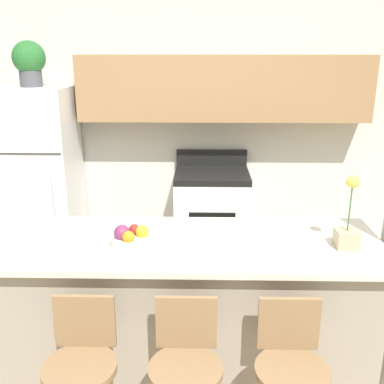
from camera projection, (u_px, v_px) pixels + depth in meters
The scene contains 11 objects.
wall_back at pixel (206, 113), 4.44m from camera, with size 5.60×0.38×2.55m.
counter_bar at pixel (189, 317), 2.71m from camera, with size 2.20×0.77×1.01m.
refrigerator at pixel (42, 177), 4.36m from camera, with size 0.67×0.68×1.72m.
stove_range at pixel (211, 215), 4.48m from camera, with size 0.72×0.61×1.07m.
bar_stool_left at pixel (82, 366), 2.14m from camera, with size 0.35×0.35×0.92m.
bar_stool_mid at pixel (186, 368), 2.13m from camera, with size 0.35×0.35×0.92m.
bar_stool_right at pixel (291, 369), 2.12m from camera, with size 0.35×0.35×0.92m.
potted_plant_on_fridge at pixel (29, 61), 4.03m from camera, with size 0.30×0.30×0.40m.
orchid_vase at pixel (348, 228), 2.44m from camera, with size 0.12×0.12×0.41m.
fruit_bowl at pixel (132, 238), 2.49m from camera, with size 0.25×0.25×0.12m.
trash_bin at pixel (97, 251), 4.33m from camera, with size 0.28×0.28×0.38m.
Camera 1 is at (0.07, -2.35, 2.05)m, focal length 42.00 mm.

